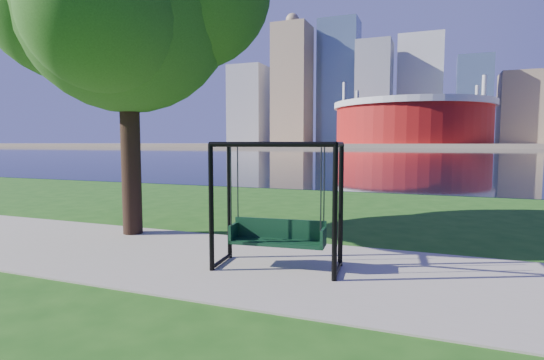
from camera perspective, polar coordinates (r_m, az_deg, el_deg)
The scene contains 7 objects.
ground at distance 8.51m, azimuth -1.71°, elevation -10.42°, with size 900.00×900.00×0.00m, color #1E5114.
path at distance 8.06m, azimuth -3.12°, elevation -11.18°, with size 120.00×4.00×0.03m, color #9E937F.
river at distance 109.62m, azimuth 19.60°, elevation 3.52°, with size 900.00×180.00×0.02m, color black.
far_bank at distance 313.57m, azimuth 20.72°, elevation 4.43°, with size 900.00×228.00×2.00m, color #937F60.
stadium at distance 243.20m, azimuth 18.26°, elevation 7.55°, with size 83.00×83.00×32.00m.
skyline at distance 328.75m, azimuth 20.18°, elevation 10.55°, with size 392.00×66.00×96.50m.
swing at distance 7.54m, azimuth 0.76°, elevation -3.83°, with size 2.32×1.19×2.28m.
Camera 1 is at (3.20, -7.55, 2.26)m, focal length 28.00 mm.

